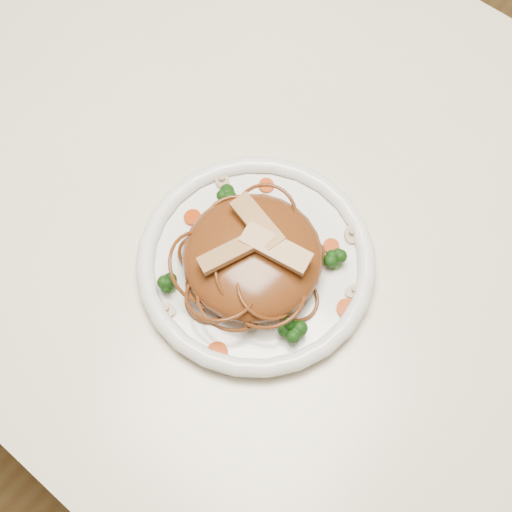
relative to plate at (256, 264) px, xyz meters
The scene contains 20 objects.
ground 0.77m from the plate, 131.36° to the left, with size 4.00×4.00×0.00m, color brown.
table 0.16m from the plate, 131.36° to the left, with size 1.20×0.80×0.75m.
plate is the anchor object (origin of this frame).
noodle_mound 0.04m from the plate, 79.61° to the right, with size 0.15×0.15×0.05m, color brown.
chicken_a 0.07m from the plate, ahead, with size 0.07×0.02×0.01m, color tan.
chicken_b 0.07m from the plate, 124.28° to the left, with size 0.07×0.02×0.01m, color tan.
chicken_c 0.08m from the plate, 108.84° to the right, with size 0.06×0.02×0.01m, color tan.
broccoli_0 0.09m from the plate, 36.76° to the left, with size 0.02×0.02×0.03m, color #0F350B, non-canonical shape.
broccoli_1 0.08m from the plate, 153.34° to the left, with size 0.03×0.03×0.03m, color #0F350B, non-canonical shape.
broccoli_2 0.10m from the plate, 121.91° to the right, with size 0.03×0.03×0.03m, color #0F350B, non-canonical shape.
broccoli_3 0.09m from the plate, 26.50° to the right, with size 0.03×0.03×0.03m, color #0F350B, non-canonical shape.
carrot_0 0.08m from the plate, 50.96° to the left, with size 0.02×0.02×0.01m, color #B73006.
carrot_1 0.09m from the plate, behind, with size 0.02×0.02×0.01m, color #B73006.
carrot_2 0.11m from the plate, ahead, with size 0.02×0.02×0.01m, color #B73006.
carrot_3 0.09m from the plate, 122.39° to the left, with size 0.02×0.02×0.01m, color #B73006.
carrot_4 0.11m from the plate, 71.53° to the right, with size 0.02×0.02×0.01m, color #B73006.
mushroom_0 0.11m from the plate, 109.33° to the right, with size 0.02×0.02×0.01m, color #BFAF8F.
mushroom_1 0.11m from the plate, 20.62° to the left, with size 0.02×0.02×0.01m, color #BFAF8F.
mushroom_2 0.11m from the plate, 150.92° to the left, with size 0.02×0.02×0.01m, color #BFAF8F.
mushroom_3 0.11m from the plate, 56.21° to the left, with size 0.02×0.02×0.01m, color #BFAF8F.
Camera 1 is at (0.27, -0.32, 1.45)m, focal length 48.57 mm.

